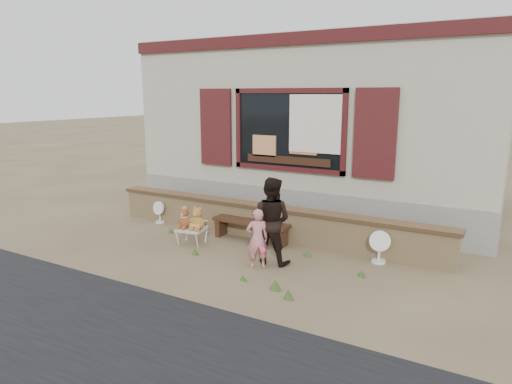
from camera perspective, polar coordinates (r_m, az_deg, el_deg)
The scene contains 12 objects.
ground at distance 8.24m, azimuth -2.08°, elevation -7.59°, with size 80.00×80.00×0.00m, color brown.
shopfront at distance 11.84m, azimuth 9.43°, elevation 8.20°, with size 8.04×5.13×4.00m.
brick_wall at distance 8.96m, azimuth 1.26°, elevation -3.66°, with size 7.10×0.36×0.67m.
bench at distance 8.78m, azimuth -0.68°, elevation -4.30°, with size 1.58×0.36×0.40m.
folding_chair at distance 8.71m, azimuth -8.04°, elevation -4.70°, with size 0.55×0.50×0.30m.
teddy_bear_left at distance 8.72m, azimuth -8.89°, elevation -3.16°, with size 0.29×0.25×0.40m, color brown, non-canonical shape.
teddy_bear_right at distance 8.58m, azimuth -7.27°, elevation -3.22°, with size 0.32×0.28×0.44m, color olive, non-canonical shape.
child at distance 7.39m, azimuth 0.16°, elevation -5.85°, with size 0.36×0.24×0.99m, color #D98286.
adult at distance 7.57m, azimuth 1.86°, elevation -3.58°, with size 0.71×0.55×1.46m, color black.
fan_left at distance 10.25m, azimuth -11.94°, elevation -2.44°, with size 0.31×0.21×0.49m.
fan_right at distance 7.95m, azimuth 15.17°, elevation -6.58°, with size 0.37×0.24×0.57m.
grass_tufts at distance 7.39m, azimuth 0.84°, elevation -9.43°, with size 4.19×1.85×0.16m.
Camera 1 is at (4.08, -6.59, 2.78)m, focal length 32.00 mm.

